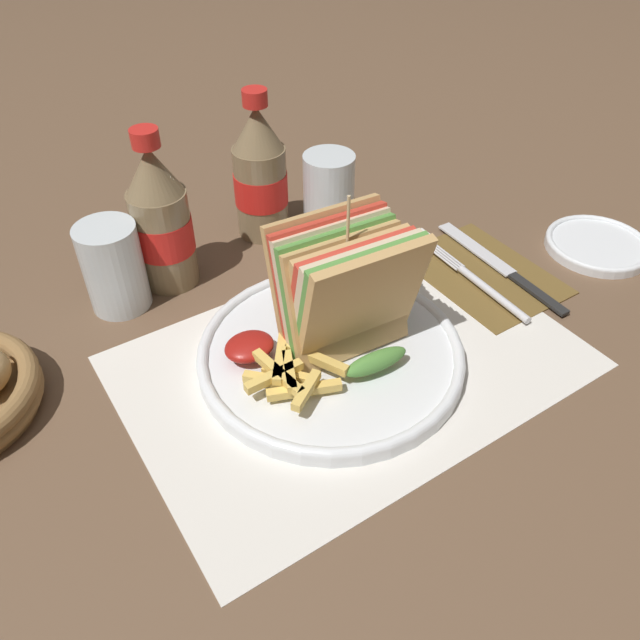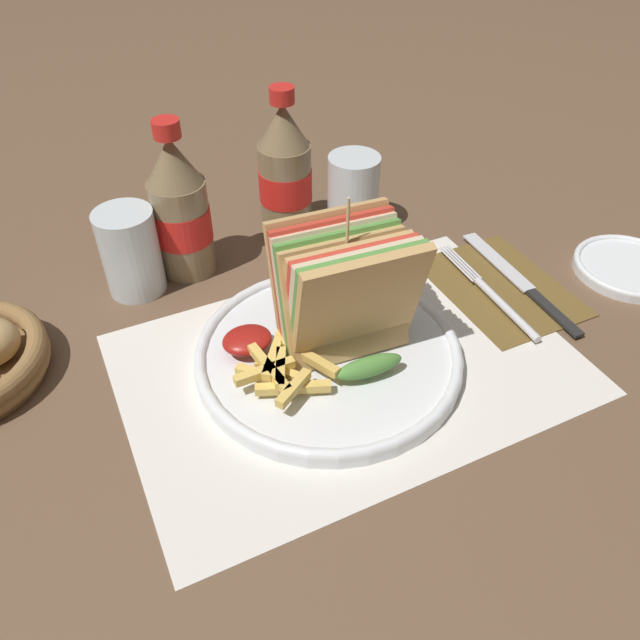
# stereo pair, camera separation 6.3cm
# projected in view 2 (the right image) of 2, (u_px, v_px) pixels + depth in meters

# --- Properties ---
(ground_plane) EXTENTS (4.00, 4.00, 0.00)m
(ground_plane) POSITION_uv_depth(u_px,v_px,m) (307.00, 352.00, 0.66)
(ground_plane) COLOR brown
(placemat) EXTENTS (0.45, 0.31, 0.00)m
(placemat) POSITION_uv_depth(u_px,v_px,m) (349.00, 364.00, 0.64)
(placemat) COLOR silver
(placemat) RESTS_ON ground_plane
(plate_main) EXTENTS (0.27, 0.27, 0.02)m
(plate_main) POSITION_uv_depth(u_px,v_px,m) (328.00, 353.00, 0.64)
(plate_main) COLOR white
(plate_main) RESTS_ON ground_plane
(club_sandwich) EXTENTS (0.13, 0.12, 0.17)m
(club_sandwich) POSITION_uv_depth(u_px,v_px,m) (346.00, 294.00, 0.60)
(club_sandwich) COLOR tan
(club_sandwich) RESTS_ON plate_main
(fries_pile) EXTENTS (0.10, 0.10, 0.02)m
(fries_pile) POSITION_uv_depth(u_px,v_px,m) (281.00, 370.00, 0.59)
(fries_pile) COLOR #E0B756
(fries_pile) RESTS_ON plate_main
(ketchup_blob) EXTENTS (0.05, 0.04, 0.02)m
(ketchup_blob) POSITION_uv_depth(u_px,v_px,m) (247.00, 340.00, 0.63)
(ketchup_blob) COLOR maroon
(ketchup_blob) RESTS_ON plate_main
(napkin) EXTENTS (0.14, 0.18, 0.00)m
(napkin) POSITION_uv_depth(u_px,v_px,m) (502.00, 288.00, 0.74)
(napkin) COLOR brown
(napkin) RESTS_ON ground_plane
(fork) EXTENTS (0.02, 0.19, 0.01)m
(fork) POSITION_uv_depth(u_px,v_px,m) (496.00, 298.00, 0.71)
(fork) COLOR silver
(fork) RESTS_ON napkin
(knife) EXTENTS (0.02, 0.21, 0.00)m
(knife) POSITION_uv_depth(u_px,v_px,m) (520.00, 282.00, 0.74)
(knife) COLOR black
(knife) RESTS_ON napkin
(coke_bottle_near) EXTENTS (0.07, 0.07, 0.19)m
(coke_bottle_near) POSITION_uv_depth(u_px,v_px,m) (180.00, 211.00, 0.72)
(coke_bottle_near) COLOR #7A6647
(coke_bottle_near) RESTS_ON ground_plane
(coke_bottle_far) EXTENTS (0.07, 0.07, 0.19)m
(coke_bottle_far) POSITION_uv_depth(u_px,v_px,m) (285.00, 173.00, 0.79)
(coke_bottle_far) COLOR #7A6647
(coke_bottle_far) RESTS_ON ground_plane
(glass_near) EXTENTS (0.07, 0.07, 0.10)m
(glass_near) POSITION_uv_depth(u_px,v_px,m) (353.00, 198.00, 0.81)
(glass_near) COLOR silver
(glass_near) RESTS_ON ground_plane
(glass_far) EXTENTS (0.07, 0.07, 0.10)m
(glass_far) POSITION_uv_depth(u_px,v_px,m) (131.00, 252.00, 0.71)
(glass_far) COLOR silver
(glass_far) RESTS_ON ground_plane
(side_saucer) EXTENTS (0.13, 0.13, 0.01)m
(side_saucer) POSITION_uv_depth(u_px,v_px,m) (628.00, 267.00, 0.76)
(side_saucer) COLOR white
(side_saucer) RESTS_ON ground_plane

